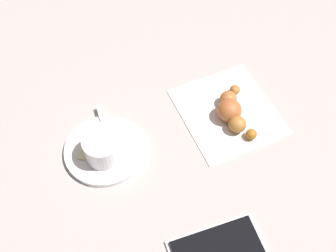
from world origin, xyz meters
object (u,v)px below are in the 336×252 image
Objects in this scene: saucer at (105,150)px; teaspoon at (109,142)px; napkin at (227,111)px; croissant at (232,111)px; cell_phone at (217,249)px; sugar_packet at (88,142)px; espresso_cup at (103,147)px.

teaspoon is at bearing -142.72° from saucer.
croissant is (-0.00, 0.01, 0.02)m from napkin.
cell_phone is (0.11, 0.24, 0.00)m from napkin.
croissant reaches higher than cell_phone.
sugar_packet reaches higher than cell_phone.
saucer is 0.25m from cell_phone.
espresso_cup reaches higher than saucer.
espresso_cup reaches higher than cell_phone.
espresso_cup is 0.67× the size of croissant.
napkin is 1.25× the size of cell_phone.
espresso_cup reaches higher than sugar_packet.
napkin is 1.40× the size of croissant.
croissant reaches higher than napkin.
teaspoon reaches higher than sugar_packet.
sugar_packet is 0.48× the size of cell_phone.
saucer reaches higher than napkin.
cell_phone is (-0.15, 0.24, -0.01)m from sugar_packet.
saucer is 2.00× the size of sugar_packet.
croissant is (-0.24, -0.00, 0.02)m from saucer.
sugar_packet is (0.02, -0.02, 0.01)m from saucer.
espresso_cup is at bearing -59.63° from cell_phone.
sugar_packet is at bearing -1.34° from napkin.
sugar_packet is at bearing -58.79° from cell_phone.
teaspoon is at bearing -124.63° from espresso_cup.
teaspoon is (-0.01, -0.02, -0.02)m from espresso_cup.
espresso_cup reaches higher than teaspoon.
saucer is at bearing 0.07° from croissant.
croissant reaches higher than teaspoon.
espresso_cup is 0.03m from teaspoon.
saucer is at bearing 37.28° from teaspoon.
saucer is at bearing -100.13° from espresso_cup.
croissant is at bearing -179.93° from saucer.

